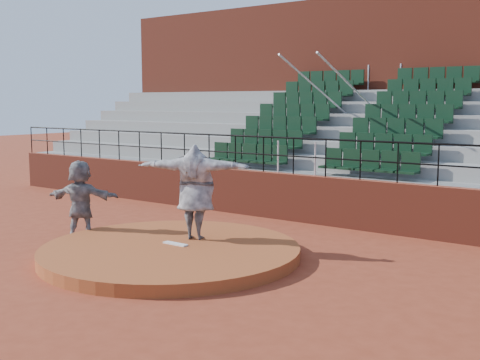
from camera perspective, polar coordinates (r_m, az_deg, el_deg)
name	(u,v)px	position (r m, az deg, el deg)	size (l,w,h in m)	color
ground	(171,257)	(13.00, -6.58, -7.29)	(90.00, 90.00, 0.00)	maroon
pitchers_mound	(171,252)	(12.97, -6.58, -6.76)	(5.50, 5.50, 0.25)	#9F4B23
pitching_rubber	(175,244)	(13.04, -6.14, -6.03)	(0.60, 0.15, 0.03)	white
boundary_wall	(293,197)	(16.80, 5.05, -1.65)	(24.00, 0.30, 1.30)	maroon
wall_railing	(294,148)	(16.64, 5.10, 3.05)	(24.04, 0.05, 1.03)	black
seating_deck	(352,159)	(19.89, 10.53, 1.94)	(24.00, 5.97, 4.63)	gray
press_box_facade	(400,95)	(23.43, 14.89, 7.82)	(24.00, 3.00, 7.10)	maroon
pitcher	(195,192)	(13.38, -4.24, -1.12)	(2.60, 0.71, 2.12)	black
fielder	(81,200)	(14.96, -14.85, -1.81)	(1.77, 0.56, 1.91)	black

